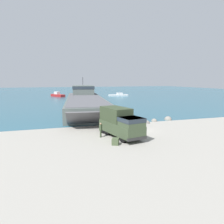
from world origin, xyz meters
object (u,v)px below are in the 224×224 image
Objects in this scene: mooring_bollard at (141,120)px; cargo_crate at (115,141)px; moored_boat_a at (58,95)px; moored_boat_b at (119,95)px; soldier_on_ramp at (101,129)px; landing_craft at (85,100)px; military_truck at (120,122)px.

mooring_bollard is 1.08× the size of cargo_crate.
moored_boat_a is 60.81m from mooring_bollard.
mooring_bollard is at bearing 52.27° from cargo_crate.
cargo_crate is (0.85, -69.80, -0.32)m from moored_boat_a.
soldier_on_ramp is at bearing 162.79° from moored_boat_b.
mooring_bollard is (-16.19, -55.55, 0.03)m from moored_boat_b.
moored_boat_a is 9.76× the size of cargo_crate.
soldier_on_ramp is 10.21m from mooring_bollard.
landing_craft is 25.14× the size of soldier_on_ramp.
military_truck is 8.91m from mooring_bollard.
cargo_crate is at bearing 64.19° from moored_boat_a.
mooring_bollard is at bearing 167.99° from moored_boat_b.
moored_boat_b is at bearing -75.77° from soldier_on_ramp.
moored_boat_a reaches higher than soldier_on_ramp.
landing_craft is 29.31m from soldier_on_ramp.
moored_boat_a reaches higher than mooring_bollard.
soldier_on_ramp is (-2.28, 0.44, -0.73)m from military_truck.
cargo_crate is (-3.00, -32.41, -1.50)m from landing_craft.
soldier_on_ramp is 0.22× the size of moored_boat_a.
military_truck is 2.44m from soldier_on_ramp.
soldier_on_ramp is 0.21× the size of moored_boat_b.
landing_craft is at bearing 100.88° from mooring_bollard.
soldier_on_ramp reaches higher than cargo_crate.
landing_craft is 29.54m from military_truck.
landing_craft reaches higher than cargo_crate.
moored_boat_a is at bearing -54.18° from soldier_on_ramp.
soldier_on_ramp is at bearing 101.64° from cargo_crate.
soldier_on_ramp reaches higher than moored_boat_b.
moored_boat_a is at bearing 104.34° from landing_craft.
military_truck reaches higher than mooring_bollard.
moored_boat_a is at bearing 90.70° from cargo_crate.
moored_boat_b is at bearing 142.61° from moored_boat_a.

